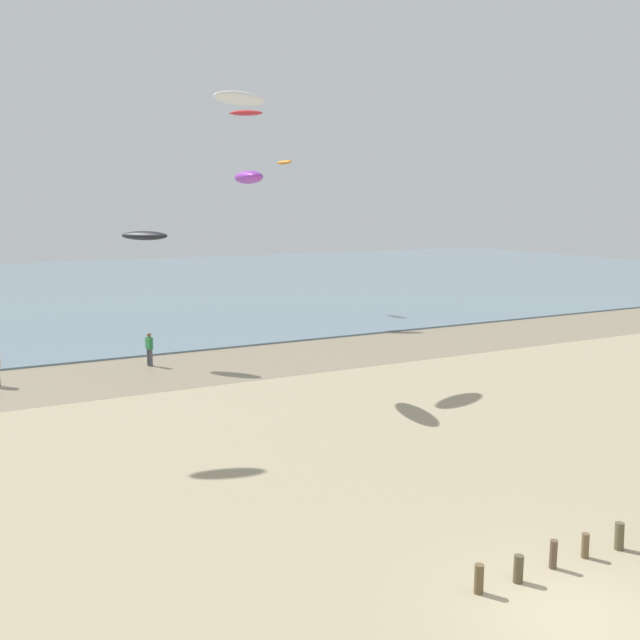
{
  "coord_description": "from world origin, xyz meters",
  "views": [
    {
      "loc": [
        -10.52,
        -9.18,
        8.04
      ],
      "look_at": [
        1.1,
        12.77,
        4.04
      ],
      "focal_mm": 39.92,
      "sensor_mm": 36.0,
      "label": 1
    }
  ],
  "objects_px": {
    "kite_aloft_3": "(284,162)",
    "kite_aloft_8": "(240,99)",
    "kite_aloft_5": "(144,236)",
    "kite_aloft_6": "(249,177)",
    "person_nearest_camera": "(149,348)",
    "kite_aloft_7": "(246,113)"
  },
  "relations": [
    {
      "from": "kite_aloft_3",
      "to": "kite_aloft_8",
      "type": "relative_size",
      "value": 0.63
    },
    {
      "from": "kite_aloft_5",
      "to": "kite_aloft_8",
      "type": "relative_size",
      "value": 0.9
    },
    {
      "from": "kite_aloft_6",
      "to": "kite_aloft_8",
      "type": "xyz_separation_m",
      "value": [
        1.06,
        3.51,
        3.75
      ]
    },
    {
      "from": "kite_aloft_3",
      "to": "kite_aloft_8",
      "type": "distance_m",
      "value": 21.31
    },
    {
      "from": "person_nearest_camera",
      "to": "kite_aloft_5",
      "type": "height_order",
      "value": "kite_aloft_5"
    },
    {
      "from": "kite_aloft_8",
      "to": "person_nearest_camera",
      "type": "bearing_deg",
      "value": -58.37
    },
    {
      "from": "person_nearest_camera",
      "to": "kite_aloft_3",
      "type": "relative_size",
      "value": 0.86
    },
    {
      "from": "kite_aloft_5",
      "to": "kite_aloft_7",
      "type": "distance_m",
      "value": 17.32
    },
    {
      "from": "kite_aloft_3",
      "to": "kite_aloft_8",
      "type": "height_order",
      "value": "kite_aloft_8"
    },
    {
      "from": "kite_aloft_3",
      "to": "kite_aloft_5",
      "type": "xyz_separation_m",
      "value": [
        -14.57,
        -14.36,
        -4.79
      ]
    },
    {
      "from": "kite_aloft_6",
      "to": "kite_aloft_8",
      "type": "distance_m",
      "value": 5.25
    },
    {
      "from": "kite_aloft_3",
      "to": "kite_aloft_7",
      "type": "relative_size",
      "value": 0.85
    },
    {
      "from": "person_nearest_camera",
      "to": "kite_aloft_3",
      "type": "distance_m",
      "value": 23.65
    },
    {
      "from": "kite_aloft_5",
      "to": "kite_aloft_8",
      "type": "height_order",
      "value": "kite_aloft_8"
    },
    {
      "from": "person_nearest_camera",
      "to": "kite_aloft_8",
      "type": "relative_size",
      "value": 0.54
    },
    {
      "from": "kite_aloft_3",
      "to": "kite_aloft_6",
      "type": "relative_size",
      "value": 0.59
    },
    {
      "from": "kite_aloft_3",
      "to": "kite_aloft_8",
      "type": "bearing_deg",
      "value": 144.57
    },
    {
      "from": "person_nearest_camera",
      "to": "kite_aloft_8",
      "type": "bearing_deg",
      "value": -37.5
    },
    {
      "from": "kite_aloft_5",
      "to": "person_nearest_camera",
      "type": "bearing_deg",
      "value": 131.17
    },
    {
      "from": "person_nearest_camera",
      "to": "kite_aloft_5",
      "type": "bearing_deg",
      "value": 77.97
    },
    {
      "from": "kite_aloft_5",
      "to": "kite_aloft_7",
      "type": "xyz_separation_m",
      "value": [
        10.29,
        11.48,
        7.88
      ]
    },
    {
      "from": "person_nearest_camera",
      "to": "kite_aloft_3",
      "type": "bearing_deg",
      "value": 45.95
    }
  ]
}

